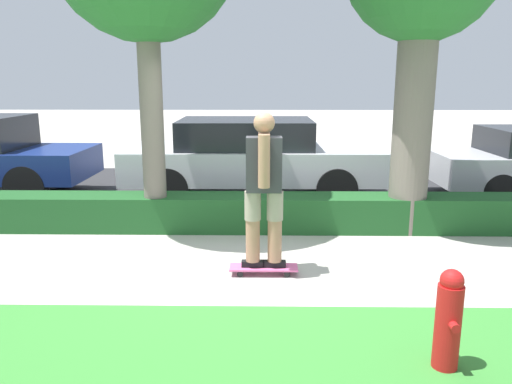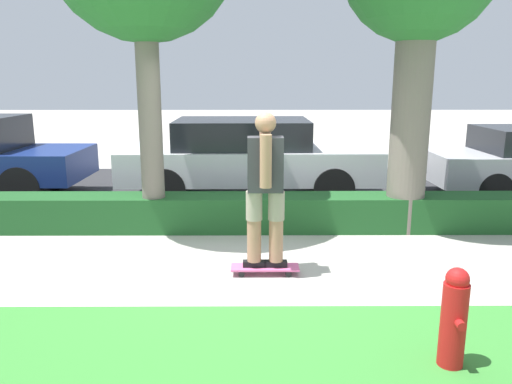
# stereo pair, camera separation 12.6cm
# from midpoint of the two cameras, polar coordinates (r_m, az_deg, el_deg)

# --- Properties ---
(ground_plane) EXTENTS (60.00, 60.00, 0.00)m
(ground_plane) POSITION_cam_midpoint_polar(r_m,az_deg,el_deg) (5.97, -0.12, -8.82)
(ground_plane) COLOR #ADA89E
(street_asphalt) EXTENTS (18.34, 5.00, 0.01)m
(street_asphalt) POSITION_cam_midpoint_polar(r_m,az_deg,el_deg) (10.00, 0.29, 0.15)
(street_asphalt) COLOR #2D2D30
(street_asphalt) RESTS_ON ground_plane
(hedge_row) EXTENTS (18.34, 0.60, 0.52)m
(hedge_row) POSITION_cam_midpoint_polar(r_m,az_deg,el_deg) (7.41, 0.09, -2.36)
(hedge_row) COLOR #1E5123
(hedge_row) RESTS_ON ground_plane
(skateboard) EXTENTS (0.78, 0.24, 0.09)m
(skateboard) POSITION_cam_midpoint_polar(r_m,az_deg,el_deg) (5.81, 1.51, -8.67)
(skateboard) COLOR #DB5B93
(skateboard) RESTS_ON ground_plane
(skater_person) EXTENTS (0.51, 0.45, 1.76)m
(skater_person) POSITION_cam_midpoint_polar(r_m,az_deg,el_deg) (5.53, 1.56, 0.61)
(skater_person) COLOR black
(skater_person) RESTS_ON skateboard
(parked_car_middle) EXTENTS (4.70, 1.97, 1.46)m
(parked_car_middle) POSITION_cam_midpoint_polar(r_m,az_deg,el_deg) (9.38, -0.16, 4.15)
(parked_car_middle) COLOR silver
(parked_car_middle) RESTS_ON ground_plane
(fire_hydrant) EXTENTS (0.20, 0.32, 0.82)m
(fire_hydrant) POSITION_cam_midpoint_polar(r_m,az_deg,el_deg) (4.22, 21.95, -13.36)
(fire_hydrant) COLOR red
(fire_hydrant) RESTS_ON ground_plane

